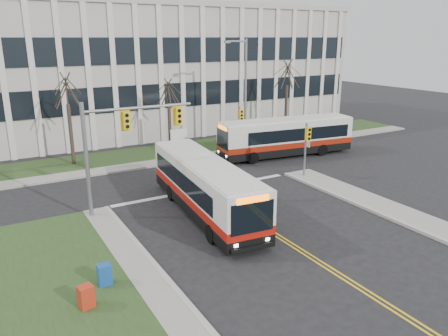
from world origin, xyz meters
TOP-DOWN VIEW (x-y plane):
  - ground at (0.00, 0.00)m, footprint 120.00×120.00m
  - sidewalk_cross at (5.00, 15.20)m, footprint 44.00×1.60m
  - building_lawn at (5.00, 18.00)m, footprint 44.00×5.00m
  - office_building at (5.00, 30.00)m, footprint 40.00×16.00m
  - mast_arm_signal at (-5.62, 7.16)m, footprint 6.11×0.38m
  - signal_pole_near at (7.20, 6.90)m, footprint 0.34×0.39m
  - signal_pole_far at (7.20, 15.40)m, footprint 0.34×0.39m
  - streetlight at (8.03, 16.20)m, footprint 2.15×0.25m
  - directory_sign at (2.50, 17.50)m, footprint 1.50×0.12m
  - tree_left at (-6.00, 18.00)m, footprint 1.80×1.80m
  - tree_mid at (2.00, 18.20)m, footprint 1.80×1.80m
  - tree_right at (14.00, 18.00)m, footprint 1.80×1.80m
  - bus_main at (-1.72, 4.66)m, footprint 3.44×11.16m
  - bus_cross at (9.63, 12.24)m, footprint 11.39×3.79m
  - newspaper_box_blue at (-8.53, 0.03)m, footprint 0.51×0.46m
  - newspaper_box_red at (-9.50, -1.15)m, footprint 0.58×0.54m

SIDE VIEW (x-z plane):
  - ground at x=0.00m, z-range 0.00..0.00m
  - building_lawn at x=5.00m, z-range 0.00..0.12m
  - sidewalk_cross at x=5.00m, z-range 0.00..0.14m
  - newspaper_box_blue at x=-8.53m, z-range 0.00..0.95m
  - newspaper_box_red at x=-9.50m, z-range 0.00..0.95m
  - directory_sign at x=2.50m, z-range 0.17..2.17m
  - bus_main at x=-1.72m, z-range 0.00..2.93m
  - bus_cross at x=9.63m, z-range 0.00..2.98m
  - signal_pole_near at x=7.20m, z-range 0.60..4.40m
  - signal_pole_far at x=7.20m, z-range 0.60..4.40m
  - mast_arm_signal at x=-5.62m, z-range 1.16..7.36m
  - tree_mid at x=2.00m, z-range 1.47..8.29m
  - streetlight at x=8.03m, z-range 0.59..9.79m
  - tree_left at x=-6.00m, z-range 1.66..9.36m
  - tree_right at x=14.00m, z-range 1.78..10.03m
  - office_building at x=5.00m, z-range 0.00..12.00m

